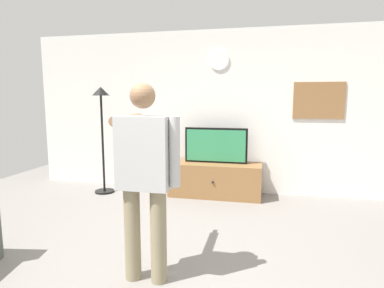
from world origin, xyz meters
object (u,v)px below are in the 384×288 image
Objects in this scene: framed_picture at (319,101)px; floor_lamp at (102,118)px; person_standing_nearer_lamp at (145,171)px; tv_stand at (215,180)px; wall_clock at (219,60)px; television at (216,145)px.

framed_picture reaches higher than floor_lamp.
framed_picture is at bearing 57.80° from person_standing_nearer_lamp.
person_standing_nearer_lamp reaches higher than tv_stand.
floor_lamp is at bearing -164.95° from wall_clock.
tv_stand is 4.54× the size of wall_clock.
tv_stand is at bearing 84.92° from person_standing_nearer_lamp.
wall_clock is 3.12m from person_standing_nearer_lamp.
person_standing_nearer_lamp is (1.64, -2.35, -0.29)m from floor_lamp.
television is 0.57× the size of floor_lamp.
floor_lamp reaches higher than television.
person_standing_nearer_lamp is at bearing -94.57° from wall_clock.
floor_lamp is 2.88m from person_standing_nearer_lamp.
tv_stand is 2.13m from floor_lamp.
wall_clock reaches higher than tv_stand.
floor_lamp is (-1.87, -0.21, 1.00)m from tv_stand.
person_standing_nearer_lamp is at bearing -122.20° from framed_picture.
person_standing_nearer_lamp is at bearing -94.99° from television.
tv_stand is at bearing -90.00° from wall_clock.
wall_clock is (0.00, 0.29, 1.93)m from tv_stand.
tv_stand is 2.67m from person_standing_nearer_lamp.
television is 0.59× the size of person_standing_nearer_lamp.
floor_lamp is (-1.87, -0.26, 0.44)m from television.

